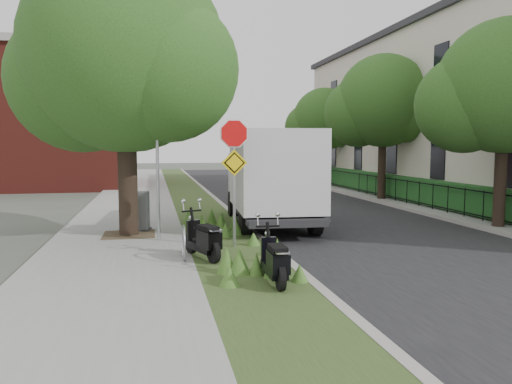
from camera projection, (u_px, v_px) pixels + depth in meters
ground at (296, 254)px, 11.90m from camera, size 120.00×120.00×0.00m
sidewalk_near at (131, 206)px, 20.78m from camera, size 3.50×60.00×0.12m
verge at (197, 204)px, 21.33m from camera, size 2.00×60.00×0.12m
kerb_near at (220, 203)px, 21.54m from camera, size 0.20×60.00×0.13m
road at (298, 203)px, 22.25m from camera, size 7.00×60.00×0.01m
kerb_far at (371, 200)px, 22.95m from camera, size 0.20×60.00×0.13m
footpath_far at (405, 199)px, 23.29m from camera, size 3.20×60.00×0.12m
street_tree_main at (122, 63)px, 13.40m from camera, size 6.21×5.54×7.66m
bare_post at (157, 163)px, 12.80m from camera, size 0.08×0.08×4.00m
bike_hoop at (184, 243)px, 10.72m from camera, size 0.06×0.78×0.77m
sign_assembly at (234, 156)px, 11.96m from camera, size 0.94×0.08×3.22m
fence_far at (385, 187)px, 23.03m from camera, size 0.04×24.00×1.00m
hedge_far at (399, 186)px, 23.18m from camera, size 1.00×24.00×1.10m
terrace_houses at (471, 112)px, 23.57m from camera, size 7.40×26.40×8.20m
brick_building at (51, 119)px, 31.02m from camera, size 9.40×10.40×8.30m
far_tree_a at (501, 93)px, 14.90m from camera, size 4.60×4.10×6.22m
far_tree_b at (382, 106)px, 22.68m from camera, size 4.83×4.31×6.56m
far_tree_c at (323, 122)px, 30.51m from camera, size 4.37×3.89×5.93m
scooter_near at (205, 243)px, 10.78m from camera, size 0.71×1.54×0.77m
scooter_far at (276, 265)px, 8.85m from camera, size 0.32×1.54×0.73m
box_truck at (271, 174)px, 15.56m from camera, size 2.60×5.85×2.59m
utility_cabinet at (135, 212)px, 14.47m from camera, size 0.93×0.69×1.13m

